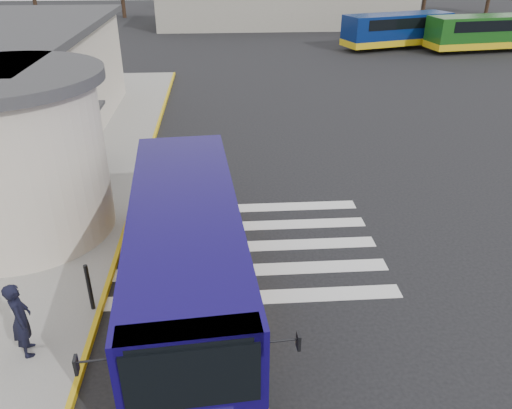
{
  "coord_description": "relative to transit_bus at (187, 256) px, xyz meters",
  "views": [
    {
      "loc": [
        -0.94,
        -13.25,
        8.01
      ],
      "look_at": [
        -0.04,
        -0.5,
        1.24
      ],
      "focal_mm": 35.0,
      "sensor_mm": 36.0,
      "label": 1
    }
  ],
  "objects": [
    {
      "name": "ground",
      "position": [
        1.89,
        3.15,
        -1.3
      ],
      "size": [
        140.0,
        140.0,
        0.0
      ],
      "primitive_type": "plane",
      "color": "black",
      "rests_on": "ground"
    },
    {
      "name": "sidewalk",
      "position": [
        -7.11,
        7.15,
        -1.22
      ],
      "size": [
        10.0,
        34.0,
        0.15
      ],
      "primitive_type": "cube",
      "color": "gray",
      "rests_on": "ground"
    },
    {
      "name": "bollard",
      "position": [
        -2.31,
        -0.36,
        -0.52
      ],
      "size": [
        0.1,
        0.1,
        1.25
      ],
      "primitive_type": "cylinder",
      "color": "black",
      "rests_on": "sidewalk"
    },
    {
      "name": "pedestrian_b",
      "position": [
        -3.57,
        2.89,
        -0.33
      ],
      "size": [
        0.89,
        0.98,
        1.64
      ],
      "primitive_type": "imported",
      "rotation": [
        0.0,
        0.0,
        -1.15
      ],
      "color": "black",
      "rests_on": "sidewalk"
    },
    {
      "name": "far_bus_b",
      "position": [
        22.28,
        30.45,
        0.25
      ],
      "size": [
        9.54,
        3.94,
        2.39
      ],
      "rotation": [
        0.0,
        0.0,
        1.72
      ],
      "color": "#154A13",
      "rests_on": "ground"
    },
    {
      "name": "curb_strip",
      "position": [
        -2.16,
        7.15,
        -1.22
      ],
      "size": [
        0.12,
        34.0,
        0.16
      ],
      "primitive_type": "cube",
      "color": "gold",
      "rests_on": "ground"
    },
    {
      "name": "crosswalk",
      "position": [
        1.39,
        2.35,
        -1.29
      ],
      "size": [
        8.0,
        5.35,
        0.01
      ],
      "color": "silver",
      "rests_on": "ground"
    },
    {
      "name": "far_bus_a",
      "position": [
        15.66,
        32.22,
        0.25
      ],
      "size": [
        9.56,
        5.16,
        2.38
      ],
      "rotation": [
        0.0,
        0.0,
        1.87
      ],
      "color": "#071B54",
      "rests_on": "ground"
    },
    {
      "name": "pedestrian_a",
      "position": [
        -3.38,
        -1.71,
        -0.26
      ],
      "size": [
        0.62,
        0.75,
        1.77
      ],
      "primitive_type": "imported",
      "rotation": [
        0.0,
        0.0,
        1.93
      ],
      "color": "black",
      "rests_on": "sidewalk"
    },
    {
      "name": "transit_bus",
      "position": [
        0.0,
        0.0,
        0.0
      ],
      "size": [
        3.68,
        9.78,
        2.71
      ],
      "rotation": [
        0.0,
        0.0,
        0.08
      ],
      "color": "#0F064D",
      "rests_on": "ground"
    },
    {
      "name": "depot_building",
      "position": [
        7.89,
        45.15,
        0.81
      ],
      "size": [
        26.4,
        8.4,
        4.2
      ],
      "color": "gray",
      "rests_on": "ground"
    }
  ]
}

